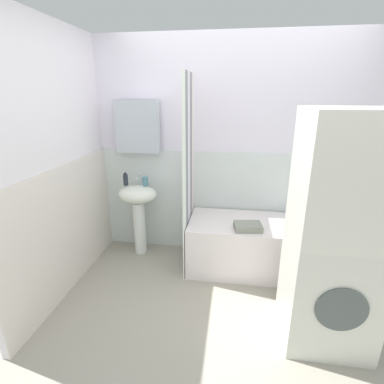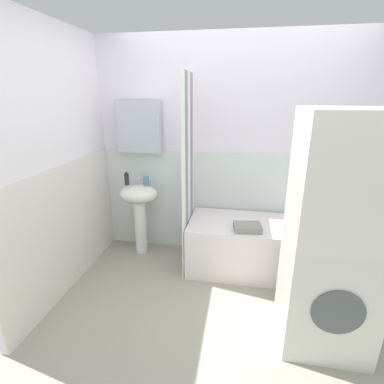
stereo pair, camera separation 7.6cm
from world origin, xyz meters
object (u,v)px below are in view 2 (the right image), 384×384
Objects in this scene: sink at (139,204)px; bathtub at (259,247)px; towel_folded at (247,227)px; washer_dryer_stack at (334,237)px; shampoo_bottle at (301,209)px; soap_dispenser at (127,179)px; toothbrush_cup at (146,181)px; conditioner_bottle at (323,211)px; lotion_bottle at (313,211)px.

sink is 1.41m from bathtub.
washer_dryer_stack is at bearing -49.74° from towel_folded.
shampoo_bottle is at bearing 90.14° from washer_dryer_stack.
soap_dispenser is 1.43m from towel_folded.
washer_dryer_stack reaches higher than toothbrush_cup.
lotion_bottle is (-0.10, 0.02, -0.02)m from conditioner_bottle.
soap_dispenser is at bearing -176.76° from shampoo_bottle.
toothbrush_cup is at bearing 148.90° from washer_dryer_stack.
conditioner_bottle is at bearing -5.27° from shampoo_bottle.
lotion_bottle reaches higher than bathtub.
bathtub is at bearing 116.57° from washer_dryer_stack.
soap_dispenser is at bearing -177.63° from conditioner_bottle.
bathtub is at bearing -5.89° from sink.
soap_dispenser is 0.79× the size of shampoo_bottle.
washer_dryer_stack is at bearing -27.49° from soap_dispenser.
shampoo_bottle is 0.72× the size of towel_folded.
toothbrush_cup is at bearing -177.30° from shampoo_bottle.
toothbrush_cup is (0.09, 0.03, 0.27)m from sink.
lotion_bottle is at bearing 2.40° from toothbrush_cup.
soap_dispenser reaches higher than sink.
conditioner_bottle is 0.10m from lotion_bottle.
conditioner_bottle reaches higher than bathtub.
sink is at bearing 150.94° from washer_dryer_stack.
lotion_bottle is 0.64× the size of towel_folded.
shampoo_bottle is at bearing 37.49° from towel_folded.
conditioner_bottle is (1.92, 0.06, -0.25)m from toothbrush_cup.
bathtub is 5.68× the size of towel_folded.
toothbrush_cup is at bearing -177.60° from lotion_bottle.
lotion_bottle is at bearing 84.07° from washer_dryer_stack.
lotion_bottle is at bearing 24.74° from bathtub.
bathtub is 8.82× the size of lotion_bottle.
sink is 4.93× the size of lotion_bottle.
bathtub is 7.85× the size of shampoo_bottle.
washer_dryer_stack reaches higher than towel_folded.
soap_dispenser is 2.16m from conditioner_bottle.
washer_dryer_stack reaches higher than conditioner_bottle.
towel_folded is at bearing -17.38° from toothbrush_cup.
soap_dispenser is 1.63m from bathtub.
washer_dryer_stack is (0.43, -0.85, 0.59)m from bathtub.
washer_dryer_stack is at bearing -29.06° from sink.
toothbrush_cup is 0.06× the size of washer_dryer_stack.
towel_folded is at bearing -13.59° from soap_dispenser.
towel_folded is at bearing -152.19° from conditioner_bottle.
soap_dispenser reaches higher than toothbrush_cup.
conditioner_bottle reaches higher than shampoo_bottle.
toothbrush_cup reaches higher than bathtub.
toothbrush_cup is 1.99m from washer_dryer_stack.
conditioner_bottle is 1.05× the size of shampoo_bottle.
toothbrush_cup is 0.51× the size of shampoo_bottle.
conditioner_bottle is (2.01, 0.09, 0.02)m from sink.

